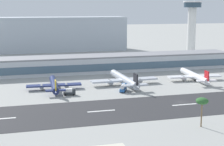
% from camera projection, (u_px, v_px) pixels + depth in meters
% --- Properties ---
extents(ground_plane, '(1400.00, 1400.00, 0.00)m').
position_uv_depth(ground_plane, '(181.00, 102.00, 163.60)').
color(ground_plane, '#9E9E99').
extents(runway_strip, '(800.00, 35.02, 0.08)m').
position_uv_depth(runway_strip, '(185.00, 105.00, 159.21)').
color(runway_strip, '#2D2D30').
rests_on(runway_strip, ground_plane).
extents(runway_centreline_dash_2, '(12.00, 1.20, 0.01)m').
position_uv_depth(runway_centreline_dash_2, '(0.00, 119.00, 138.87)').
color(runway_centreline_dash_2, white).
rests_on(runway_centreline_dash_2, runway_strip).
extents(runway_centreline_dash_3, '(12.00, 1.20, 0.01)m').
position_uv_depth(runway_centreline_dash_3, '(101.00, 111.00, 149.29)').
color(runway_centreline_dash_3, white).
rests_on(runway_centreline_dash_3, runway_strip).
extents(runway_centreline_dash_4, '(12.00, 1.20, 0.01)m').
position_uv_depth(runway_centreline_dash_4, '(185.00, 105.00, 159.10)').
color(runway_centreline_dash_4, white).
rests_on(runway_centreline_dash_4, runway_strip).
extents(terminal_building, '(179.29, 21.03, 11.25)m').
position_uv_depth(terminal_building, '(106.00, 63.00, 240.77)').
color(terminal_building, silver).
rests_on(terminal_building, ground_plane).
extents(control_tower, '(16.11, 16.11, 48.49)m').
position_uv_depth(control_tower, '(192.00, 22.00, 305.30)').
color(control_tower, silver).
rests_on(control_tower, ground_plane).
extents(distant_hotel_block, '(143.62, 31.13, 33.56)m').
position_uv_depth(distant_hotel_block, '(53.00, 34.00, 349.94)').
color(distant_hotel_block, '#A8B2BC').
rests_on(distant_hotel_block, ground_plane).
extents(airliner_gold_tail_gate_0, '(29.30, 38.76, 8.09)m').
position_uv_depth(airliner_gold_tail_gate_0, '(54.00, 85.00, 187.53)').
color(airliner_gold_tail_gate_0, navy).
rests_on(airliner_gold_tail_gate_0, ground_plane).
extents(airliner_black_tail_gate_1, '(38.81, 45.90, 9.58)m').
position_uv_depth(airliner_black_tail_gate_1, '(125.00, 80.00, 198.86)').
color(airliner_black_tail_gate_1, silver).
rests_on(airliner_black_tail_gate_1, ground_plane).
extents(airliner_red_tail_gate_2, '(32.78, 41.57, 8.68)m').
position_uv_depth(airliner_red_tail_gate_2, '(195.00, 76.00, 210.28)').
color(airliner_red_tail_gate_2, white).
rests_on(airliner_red_tail_gate_2, ground_plane).
extents(service_fuel_truck_0, '(6.04, 8.78, 3.95)m').
position_uv_depth(service_fuel_truck_0, '(123.00, 87.00, 184.06)').
color(service_fuel_truck_0, '#23569E').
rests_on(service_fuel_truck_0, ground_plane).
extents(service_box_truck_1, '(6.36, 3.66, 3.25)m').
position_uv_depth(service_box_truck_1, '(70.00, 92.00, 176.19)').
color(service_box_truck_1, '#2D3338').
rests_on(service_box_truck_1, ground_plane).
extents(palm_tree_1, '(4.56, 4.56, 11.08)m').
position_uv_depth(palm_tree_1, '(202.00, 102.00, 128.18)').
color(palm_tree_1, brown).
rests_on(palm_tree_1, ground_plane).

